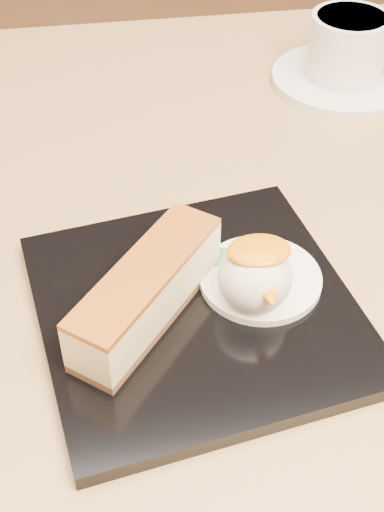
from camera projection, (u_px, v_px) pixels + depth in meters
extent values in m
cylinder|color=black|center=(198.00, 467.00, 0.84)|extent=(0.08, 0.08, 0.66)
cube|color=brown|center=(201.00, 246.00, 0.60)|extent=(0.80, 0.80, 0.04)
cube|color=black|center=(196.00, 309.00, 0.51)|extent=(0.25, 0.25, 0.01)
cube|color=brown|center=(148.00, 311.00, 0.50)|extent=(0.12, 0.13, 0.01)
cube|color=beige|center=(147.00, 291.00, 0.48)|extent=(0.12, 0.13, 0.03)
cube|color=brown|center=(146.00, 270.00, 0.47)|extent=(0.12, 0.13, 0.00)
cylinder|color=white|center=(260.00, 278.00, 0.52)|extent=(0.09, 0.09, 0.01)
sphere|color=white|center=(255.00, 276.00, 0.49)|extent=(0.05, 0.05, 0.05)
ellipsoid|color=orange|center=(259.00, 251.00, 0.48)|extent=(0.04, 0.03, 0.01)
ellipsoid|color=green|center=(215.00, 260.00, 0.53)|extent=(0.02, 0.02, 0.00)
ellipsoid|color=green|center=(228.00, 253.00, 0.54)|extent=(0.02, 0.02, 0.00)
ellipsoid|color=green|center=(202.00, 254.00, 0.54)|extent=(0.01, 0.02, 0.00)
cylinder|color=white|center=(342.00, 79.00, 0.76)|extent=(0.15, 0.15, 0.01)
cylinder|color=white|center=(347.00, 46.00, 0.73)|extent=(0.08, 0.08, 0.07)
cylinder|color=black|center=(352.00, 18.00, 0.71)|extent=(0.07, 0.07, 0.00)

